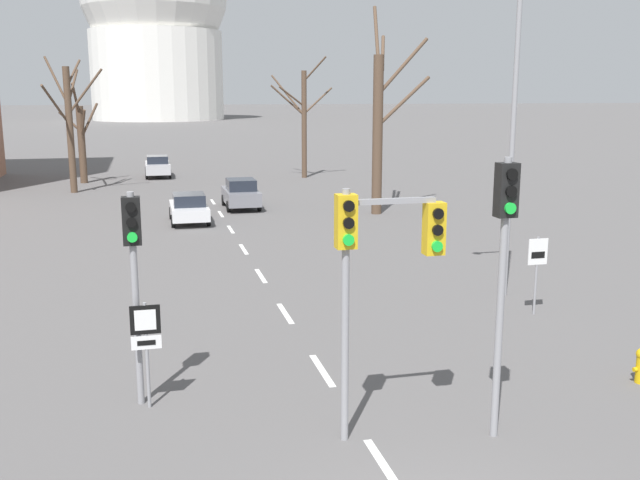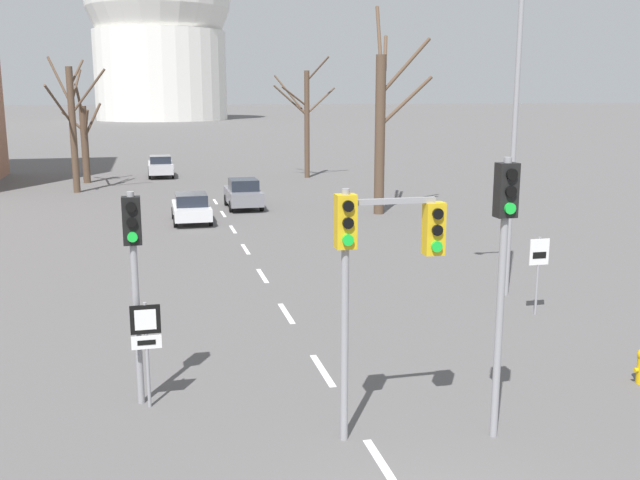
{
  "view_description": "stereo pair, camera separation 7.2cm",
  "coord_description": "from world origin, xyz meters",
  "px_view_note": "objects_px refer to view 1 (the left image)",
  "views": [
    {
      "loc": [
        -3.76,
        -7.93,
        6.34
      ],
      "look_at": [
        -0.47,
        5.54,
        3.47
      ],
      "focal_mm": 40.0,
      "sensor_mm": 36.0,
      "label": 1
    },
    {
      "loc": [
        -3.69,
        -7.95,
        6.34
      ],
      "look_at": [
        -0.47,
        5.54,
        3.47
      ],
      "focal_mm": 40.0,
      "sensor_mm": 36.0,
      "label": 2
    }
  ],
  "objects_px": {
    "traffic_signal_centre_tall": "(378,251)",
    "sedan_near_left": "(241,194)",
    "sedan_mid_centre": "(158,166)",
    "route_sign_post": "(146,338)",
    "speed_limit_sign": "(537,262)",
    "sedan_near_right": "(189,208)",
    "street_lamp_right": "(507,107)",
    "traffic_signal_near_left": "(134,258)",
    "traffic_signal_near_right": "(504,247)"
  },
  "relations": [
    {
      "from": "route_sign_post",
      "to": "sedan_near_left",
      "type": "xyz_separation_m",
      "value": [
        5.24,
        25.25,
        -0.68
      ]
    },
    {
      "from": "traffic_signal_centre_tall",
      "to": "route_sign_post",
      "type": "xyz_separation_m",
      "value": [
        -4.11,
        2.28,
        -2.06
      ]
    },
    {
      "from": "traffic_signal_near_right",
      "to": "sedan_mid_centre",
      "type": "bearing_deg",
      "value": 96.72
    },
    {
      "from": "traffic_signal_centre_tall",
      "to": "sedan_near_left",
      "type": "bearing_deg",
      "value": 87.64
    },
    {
      "from": "traffic_signal_near_right",
      "to": "sedan_mid_centre",
      "type": "distance_m",
      "value": 45.01
    },
    {
      "from": "traffic_signal_near_left",
      "to": "street_lamp_right",
      "type": "height_order",
      "value": "street_lamp_right"
    },
    {
      "from": "sedan_near_right",
      "to": "sedan_near_left",
      "type": "bearing_deg",
      "value": 51.04
    },
    {
      "from": "route_sign_post",
      "to": "sedan_mid_centre",
      "type": "relative_size",
      "value": 0.52
    },
    {
      "from": "traffic_signal_centre_tall",
      "to": "speed_limit_sign",
      "type": "height_order",
      "value": "traffic_signal_centre_tall"
    },
    {
      "from": "traffic_signal_centre_tall",
      "to": "sedan_near_right",
      "type": "distance_m",
      "value": 23.95
    },
    {
      "from": "traffic_signal_near_left",
      "to": "sedan_near_right",
      "type": "xyz_separation_m",
      "value": [
        2.31,
        21.17,
        -2.37
      ]
    },
    {
      "from": "traffic_signal_near_right",
      "to": "sedan_near_left",
      "type": "distance_m",
      "value": 28.21
    },
    {
      "from": "speed_limit_sign",
      "to": "sedan_near_right",
      "type": "relative_size",
      "value": 0.59
    },
    {
      "from": "sedan_near_right",
      "to": "sedan_mid_centre",
      "type": "xyz_separation_m",
      "value": [
        -1.11,
        20.4,
        0.11
      ]
    },
    {
      "from": "traffic_signal_centre_tall",
      "to": "traffic_signal_near_right",
      "type": "distance_m",
      "value": 2.25
    },
    {
      "from": "sedan_near_left",
      "to": "sedan_mid_centre",
      "type": "relative_size",
      "value": 0.92
    },
    {
      "from": "traffic_signal_centre_tall",
      "to": "sedan_mid_centre",
      "type": "xyz_separation_m",
      "value": [
        -3.07,
        44.09,
        -2.71
      ]
    },
    {
      "from": "traffic_signal_centre_tall",
      "to": "sedan_near_left",
      "type": "height_order",
      "value": "traffic_signal_centre_tall"
    },
    {
      "from": "traffic_signal_near_left",
      "to": "traffic_signal_centre_tall",
      "type": "distance_m",
      "value": 4.98
    },
    {
      "from": "traffic_signal_centre_tall",
      "to": "traffic_signal_near_left",
      "type": "bearing_deg",
      "value": 149.41
    },
    {
      "from": "traffic_signal_near_left",
      "to": "traffic_signal_near_right",
      "type": "xyz_separation_m",
      "value": [
        6.46,
        -3.05,
        0.54
      ]
    },
    {
      "from": "sedan_near_left",
      "to": "sedan_near_right",
      "type": "xyz_separation_m",
      "value": [
        -3.1,
        -3.83,
        -0.09
      ]
    },
    {
      "from": "traffic_signal_near_left",
      "to": "sedan_mid_centre",
      "type": "height_order",
      "value": "traffic_signal_near_left"
    },
    {
      "from": "route_sign_post",
      "to": "speed_limit_sign",
      "type": "bearing_deg",
      "value": 19.06
    },
    {
      "from": "traffic_signal_near_left",
      "to": "sedan_near_left",
      "type": "bearing_deg",
      "value": 77.8
    },
    {
      "from": "traffic_signal_near_left",
      "to": "traffic_signal_near_right",
      "type": "relative_size",
      "value": 0.85
    },
    {
      "from": "speed_limit_sign",
      "to": "sedan_mid_centre",
      "type": "xyz_separation_m",
      "value": [
        -9.94,
        38.03,
        -0.7
      ]
    },
    {
      "from": "traffic_signal_near_left",
      "to": "sedan_near_right",
      "type": "height_order",
      "value": "traffic_signal_near_left"
    },
    {
      "from": "sedan_mid_centre",
      "to": "route_sign_post",
      "type": "bearing_deg",
      "value": -91.42
    },
    {
      "from": "street_lamp_right",
      "to": "sedan_near_left",
      "type": "xyz_separation_m",
      "value": [
        -5.64,
        19.37,
        -5.09
      ]
    },
    {
      "from": "speed_limit_sign",
      "to": "sedan_near_left",
      "type": "relative_size",
      "value": 0.59
    },
    {
      "from": "route_sign_post",
      "to": "sedan_mid_centre",
      "type": "xyz_separation_m",
      "value": [
        1.04,
        41.82,
        -0.66
      ]
    },
    {
      "from": "route_sign_post",
      "to": "traffic_signal_near_left",
      "type": "bearing_deg",
      "value": 123.66
    },
    {
      "from": "sedan_near_left",
      "to": "traffic_signal_centre_tall",
      "type": "bearing_deg",
      "value": -92.36
    },
    {
      "from": "traffic_signal_centre_tall",
      "to": "sedan_mid_centre",
      "type": "height_order",
      "value": "traffic_signal_centre_tall"
    },
    {
      "from": "traffic_signal_centre_tall",
      "to": "sedan_near_right",
      "type": "height_order",
      "value": "traffic_signal_centre_tall"
    },
    {
      "from": "route_sign_post",
      "to": "sedan_near_right",
      "type": "xyz_separation_m",
      "value": [
        2.14,
        21.42,
        -0.76
      ]
    },
    {
      "from": "route_sign_post",
      "to": "sedan_near_right",
      "type": "relative_size",
      "value": 0.58
    },
    {
      "from": "traffic_signal_centre_tall",
      "to": "sedan_near_left",
      "type": "relative_size",
      "value": 1.2
    },
    {
      "from": "traffic_signal_near_right",
      "to": "street_lamp_right",
      "type": "height_order",
      "value": "street_lamp_right"
    },
    {
      "from": "street_lamp_right",
      "to": "sedan_near_left",
      "type": "bearing_deg",
      "value": 106.23
    },
    {
      "from": "route_sign_post",
      "to": "speed_limit_sign",
      "type": "height_order",
      "value": "speed_limit_sign"
    },
    {
      "from": "speed_limit_sign",
      "to": "sedan_near_right",
      "type": "xyz_separation_m",
      "value": [
        -8.83,
        17.63,
        -0.81
      ]
    },
    {
      "from": "speed_limit_sign",
      "to": "sedan_mid_centre",
      "type": "bearing_deg",
      "value": 104.64
    },
    {
      "from": "traffic_signal_centre_tall",
      "to": "sedan_mid_centre",
      "type": "bearing_deg",
      "value": 93.98
    },
    {
      "from": "traffic_signal_near_left",
      "to": "traffic_signal_centre_tall",
      "type": "height_order",
      "value": "traffic_signal_centre_tall"
    },
    {
      "from": "sedan_near_left",
      "to": "sedan_mid_centre",
      "type": "height_order",
      "value": "sedan_near_left"
    },
    {
      "from": "route_sign_post",
      "to": "street_lamp_right",
      "type": "bearing_deg",
      "value": 28.38
    },
    {
      "from": "route_sign_post",
      "to": "street_lamp_right",
      "type": "xyz_separation_m",
      "value": [
        10.88,
        5.88,
        4.41
      ]
    },
    {
      "from": "traffic_signal_centre_tall",
      "to": "traffic_signal_near_right",
      "type": "xyz_separation_m",
      "value": [
        2.19,
        -0.52,
        0.08
      ]
    }
  ]
}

